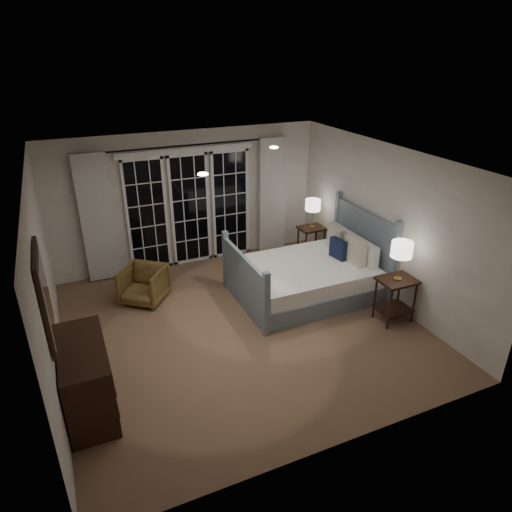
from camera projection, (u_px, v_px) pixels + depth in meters
name	position (u px, v px, depth m)	size (l,w,h in m)	color
floor	(241.00, 326.00, 6.87)	(5.00, 5.00, 0.00)	#865C48
ceiling	(238.00, 161.00, 5.81)	(5.00, 5.00, 0.00)	silver
wall_left	(45.00, 285.00, 5.42)	(0.02, 5.00, 2.50)	white
wall_right	(385.00, 224.00, 7.26)	(0.02, 5.00, 2.50)	white
wall_back	(189.00, 199.00, 8.41)	(5.00, 0.02, 2.50)	white
wall_front	(340.00, 351.00, 4.27)	(5.00, 0.02, 2.50)	white
french_doors	(190.00, 208.00, 8.44)	(2.50, 0.04, 2.20)	black
curtain_rod	(187.00, 145.00, 7.90)	(0.03, 0.03, 3.50)	black
curtain_left	(97.00, 219.00, 7.75)	(0.55, 0.10, 2.25)	silver
curtain_right	(272.00, 195.00, 8.96)	(0.55, 0.10, 2.25)	silver
downlight_a	(274.00, 147.00, 6.60)	(0.12, 0.12, 0.01)	white
downlight_b	(203.00, 174.00, 5.26)	(0.12, 0.12, 0.01)	white
bed	(309.00, 276.00, 7.62)	(2.27, 1.63, 1.33)	slate
nightstand_left	(395.00, 293.00, 6.82)	(0.54, 0.43, 0.70)	#321910
nightstand_right	(311.00, 238.00, 8.91)	(0.48, 0.39, 0.63)	#321910
lamp_left	(402.00, 250.00, 6.52)	(0.31, 0.31, 0.60)	tan
lamp_right	(313.00, 205.00, 8.62)	(0.29, 0.29, 0.56)	tan
armchair	(144.00, 285.00, 7.41)	(0.64, 0.66, 0.60)	brown
dresser	(87.00, 378.00, 5.15)	(0.51, 1.21, 0.86)	#321910
mirror	(45.00, 297.00, 4.58)	(0.05, 0.85, 1.00)	#321910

